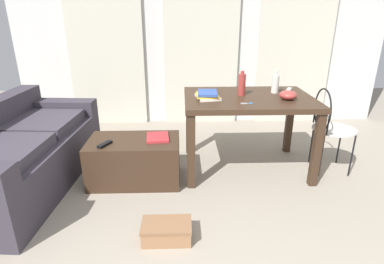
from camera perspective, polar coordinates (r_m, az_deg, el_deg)
The scene contains 16 objects.
ground_plane at distance 2.84m, azimuth 3.95°, elevation -11.30°, with size 8.10×8.10×0.00m, color gray.
wall_back at distance 4.49m, azimuth 1.68°, elevation 18.80°, with size 5.06×0.10×2.69m, color silver.
curtains at distance 4.41m, azimuth 1.74°, elevation 17.15°, with size 3.60×0.03×2.44m.
couch at distance 3.25m, azimuth -28.97°, elevation -3.66°, with size 0.96×1.85×0.75m.
coffee_table at distance 3.02m, azimuth -10.35°, elevation -5.06°, with size 0.84×0.50×0.41m.
craft_table at distance 3.11m, azimuth 10.12°, elevation 4.53°, with size 1.23×0.87×0.75m.
wire_chair at distance 3.34m, azimuth 23.52°, elevation 1.75°, with size 0.42×0.42×0.85m.
bottle_near at distance 3.27m, azimuth 14.89°, elevation 8.51°, with size 0.07×0.07×0.22m.
bottle_far at distance 3.11m, azimuth 9.03°, elevation 8.55°, with size 0.07×0.07×0.24m.
bowl at distance 3.06m, azimuth 17.07°, elevation 6.43°, with size 0.16×0.16×0.08m, color #9E3833.
book_stack at distance 2.97m, azimuth 2.83°, elevation 6.71°, with size 0.24×0.28×0.06m.
tv_remote_on_table at distance 3.41m, azimuth 17.20°, elevation 7.32°, with size 0.04×0.15×0.02m, color #B7B7B2.
scissors at distance 2.85m, azimuth 10.18°, elevation 5.17°, with size 0.11×0.05×0.00m.
tv_remote_primary at distance 2.87m, azimuth -15.55°, elevation -2.16°, with size 0.05×0.16×0.02m, color black.
magazine at distance 2.94m, azimuth -6.25°, elevation -0.95°, with size 0.20×0.25×0.02m, color red.
shoebox at distance 2.33m, azimuth -4.63°, elevation -17.50°, with size 0.35×0.21×0.13m.
Camera 1 is at (-0.27, -1.10, 1.52)m, focal length 29.37 mm.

